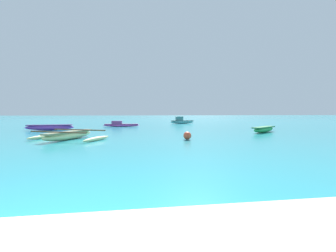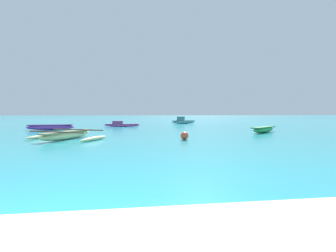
# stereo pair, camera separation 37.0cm
# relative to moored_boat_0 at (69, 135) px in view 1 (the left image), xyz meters

# --- Properties ---
(moored_boat_0) EXTENTS (4.16, 3.49, 0.49)m
(moored_boat_0) POSITION_rel_moored_boat_0_xyz_m (0.00, 0.00, 0.00)
(moored_boat_0) COLOR beige
(moored_boat_0) RESTS_ON ground_plane
(moored_boat_1) EXTENTS (3.71, 0.86, 0.46)m
(moored_boat_1) POSITION_rel_moored_boat_0_xyz_m (-3.40, 6.90, 0.03)
(moored_boat_1) COLOR purple
(moored_boat_1) RESTS_ON ground_plane
(moored_boat_2) EXTENTS (3.35, 1.29, 0.94)m
(moored_boat_2) POSITION_rel_moored_boat_0_xyz_m (9.47, 16.04, 0.10)
(moored_boat_2) COLOR #61BFC0
(moored_boat_2) RESTS_ON ground_plane
(moored_boat_3) EXTENTS (2.81, 2.30, 0.41)m
(moored_boat_3) POSITION_rel_moored_boat_0_xyz_m (12.73, 2.57, 0.00)
(moored_boat_3) COLOR green
(moored_boat_3) RESTS_ON ground_plane
(moored_boat_4) EXTENTS (3.70, 0.62, 0.59)m
(moored_boat_4) POSITION_rel_moored_boat_0_xyz_m (2.01, 10.93, -0.02)
(moored_boat_4) COLOR #E355C6
(moored_boat_4) RESTS_ON ground_plane
(mooring_buoy_0) EXTENTS (0.42, 0.42, 0.42)m
(mooring_buoy_0) POSITION_rel_moored_boat_0_xyz_m (6.20, -0.99, -0.02)
(mooring_buoy_0) COLOR #E54C2D
(mooring_buoy_0) RESTS_ON ground_plane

